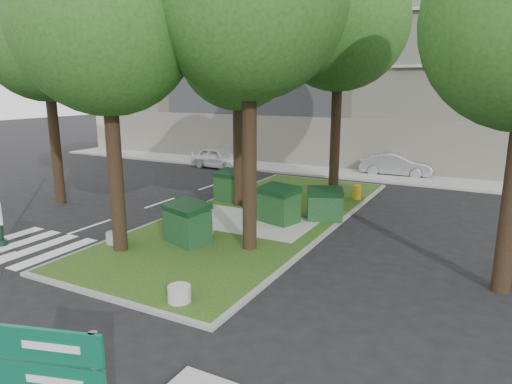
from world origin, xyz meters
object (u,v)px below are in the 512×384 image
Objects in this scene: tree_median_mid at (240,37)px; bollard_right at (179,294)px; bollard_left at (114,238)px; tree_median_far at (343,6)px; dumpster_b at (187,223)px; dumpster_d at (325,204)px; dumpster_a at (233,186)px; car_white at (219,158)px; dumpster_c at (278,204)px; car_silver at (396,165)px; litter_bin at (357,192)px; tree_median_near_left at (107,4)px; tree_street_left at (46,23)px; bollard_mid at (204,228)px.

bollard_right is (3.21, -8.56, -6.66)m from tree_median_mid.
tree_median_far is at bearing 64.55° from bollard_left.
dumpster_d is (3.05, 4.59, -0.06)m from dumpster_b.
car_white is (-5.38, 7.27, -0.12)m from dumpster_a.
tree_median_mid is at bearing -134.70° from car_white.
bollard_right is 0.14× the size of car_white.
car_silver is (1.95, 11.97, -0.12)m from dumpster_c.
tree_median_mid reaches higher than dumpster_c.
dumpster_a is 5.60m from litter_bin.
tree_median_far is 7.51× the size of dumpster_d.
litter_bin is at bearing 32.21° from dumpster_a.
tree_median_near_left is 7.05m from bollard_left.
tree_median_far is 1.08× the size of tree_street_left.
car_silver is at bearing 71.42° from bollard_left.
car_silver is (4.41, 10.44, -6.31)m from tree_median_mid.
bollard_mid is (1.35, 2.44, -6.98)m from tree_median_near_left.
bollard_mid reaches higher than bollard_right.
tree_median_far is 6.88× the size of dumpster_c.
bollard_left is at bearing -154.24° from dumpster_d.
dumpster_a is 4.75m from dumpster_d.
car_silver is (3.55, 15.47, -0.11)m from dumpster_b.
bollard_mid is (0.85, -4.06, -6.64)m from tree_median_mid.
dumpster_d is at bearing -122.19° from car_white.
tree_street_left reaches higher than dumpster_d.
dumpster_a reaches higher than bollard_right.
tree_median_near_left is 9.61m from dumpster_a.
car_silver is (0.30, 7.11, 0.23)m from litter_bin.
tree_median_mid is 9.20m from bollard_left.
car_silver is (5.15, 9.90, -0.12)m from dumpster_a.
tree_median_near_left is 6.91× the size of dumpster_a.
bollard_right is (-0.70, -8.13, -0.40)m from dumpster_d.
tree_street_left reaches higher than car_white.
tree_median_mid is at bearing 153.90° from car_silver.
bollard_mid is at bearing 163.02° from car_silver.
tree_median_near_left is at bearing -114.87° from dumpster_b.
dumpster_b is at bearing 47.32° from tree_median_near_left.
dumpster_b is 14.61m from car_white.
bollard_mid reaches higher than bollard_left.
dumpster_a is at bearing 109.09° from bollard_mid.
tree_median_near_left is at bearing -148.87° from dumpster_d.
tree_median_far is 8.85m from dumpster_a.
dumpster_a is at bearing -148.04° from tree_median_far.
dumpster_c is 3.18× the size of bollard_right.
tree_median_far reaches higher than tree_street_left.
tree_median_far is 12.29m from tree_street_left.
tree_median_far is 11.26m from dumpster_b.
dumpster_a reaches higher than car_white.
litter_bin is at bearing 88.05° from dumpster_c.
tree_median_near_left reaches higher than car_silver.
dumpster_a is at bearing 143.73° from tree_median_mid.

